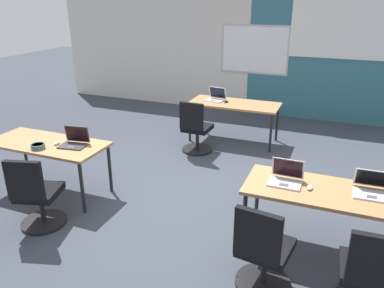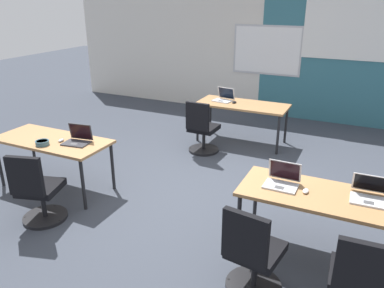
{
  "view_description": "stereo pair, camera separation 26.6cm",
  "coord_description": "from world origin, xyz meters",
  "px_view_note": "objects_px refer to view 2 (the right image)",
  "views": [
    {
      "loc": [
        1.76,
        -4.19,
        2.53
      ],
      "look_at": [
        0.15,
        -0.2,
        0.83
      ],
      "focal_mm": 35.5,
      "sensor_mm": 36.0,
      "label": 1
    },
    {
      "loc": [
        2.0,
        -4.08,
        2.53
      ],
      "look_at": [
        0.15,
        -0.2,
        0.83
      ],
      "focal_mm": 35.5,
      "sensor_mm": 36.0,
      "label": 2
    }
  ],
  "objects_px": {
    "chair_far_left": "(202,132)",
    "desk_far_center": "(242,107)",
    "desk_near_right": "(322,200)",
    "laptop_near_right_end": "(369,195)",
    "mouse_near_right_inner": "(306,191)",
    "laptop_near_left_inner": "(78,139)",
    "chair_near_right_inner": "(252,258)",
    "desk_near_left": "(52,143)",
    "laptop_far_left": "(224,98)",
    "laptop_near_right_inner": "(282,181)",
    "mouse_near_left_inner": "(61,140)",
    "mouse_far_left": "(234,102)",
    "snack_bowl": "(42,142)",
    "chair_near_left_inner": "(38,194)",
    "chair_near_right_end": "(357,288)"
  },
  "relations": [
    {
      "from": "chair_near_right_inner",
      "to": "laptop_near_left_inner",
      "type": "xyz_separation_m",
      "value": [
        -2.65,
        0.85,
        0.39
      ]
    },
    {
      "from": "desk_near_left",
      "to": "laptop_near_left_inner",
      "type": "relative_size",
      "value": 4.37
    },
    {
      "from": "laptop_near_right_inner",
      "to": "laptop_near_right_end",
      "type": "bearing_deg",
      "value": 5.87
    },
    {
      "from": "mouse_far_left",
      "to": "mouse_near_left_inner",
      "type": "xyz_separation_m",
      "value": [
        -1.43,
        -2.78,
        0.0
      ]
    },
    {
      "from": "chair_far_left",
      "to": "chair_near_right_end",
      "type": "relative_size",
      "value": 1.0
    },
    {
      "from": "laptop_far_left",
      "to": "laptop_near_right_inner",
      "type": "bearing_deg",
      "value": -49.66
    },
    {
      "from": "laptop_near_right_inner",
      "to": "chair_near_right_inner",
      "type": "distance_m",
      "value": 0.91
    },
    {
      "from": "chair_near_right_inner",
      "to": "snack_bowl",
      "type": "xyz_separation_m",
      "value": [
        -3.01,
        0.59,
        0.38
      ]
    },
    {
      "from": "desk_near_right",
      "to": "mouse_far_left",
      "type": "height_order",
      "value": "mouse_far_left"
    },
    {
      "from": "desk_near_right",
      "to": "chair_near_left_inner",
      "type": "bearing_deg",
      "value": -166.06
    },
    {
      "from": "desk_far_center",
      "to": "laptop_near_right_end",
      "type": "distance_m",
      "value": 3.46
    },
    {
      "from": "mouse_near_left_inner",
      "to": "laptop_near_right_end",
      "type": "bearing_deg",
      "value": 1.53
    },
    {
      "from": "chair_near_left_inner",
      "to": "laptop_far_left",
      "type": "bearing_deg",
      "value": -120.5
    },
    {
      "from": "snack_bowl",
      "to": "mouse_near_right_inner",
      "type": "bearing_deg",
      "value": 3.02
    },
    {
      "from": "desk_near_left",
      "to": "desk_near_right",
      "type": "bearing_deg",
      "value": 0.0
    },
    {
      "from": "chair_near_right_inner",
      "to": "mouse_near_left_inner",
      "type": "distance_m",
      "value": 3.01
    },
    {
      "from": "mouse_near_right_inner",
      "to": "laptop_near_left_inner",
      "type": "xyz_separation_m",
      "value": [
        -2.93,
        0.09,
        0.03
      ]
    },
    {
      "from": "mouse_near_left_inner",
      "to": "laptop_near_right_inner",
      "type": "bearing_deg",
      "value": 0.57
    },
    {
      "from": "laptop_near_left_inner",
      "to": "mouse_near_left_inner",
      "type": "height_order",
      "value": "laptop_near_left_inner"
    },
    {
      "from": "chair_near_right_inner",
      "to": "desk_near_left",
      "type": "bearing_deg",
      "value": -6.43
    },
    {
      "from": "chair_far_left",
      "to": "mouse_near_right_inner",
      "type": "xyz_separation_m",
      "value": [
        2.03,
        -2.06,
        0.36
      ]
    },
    {
      "from": "chair_far_left",
      "to": "laptop_near_right_inner",
      "type": "xyz_separation_m",
      "value": [
        1.78,
        -2.0,
        0.39
      ]
    },
    {
      "from": "desk_near_left",
      "to": "desk_far_center",
      "type": "relative_size",
      "value": 1.0
    },
    {
      "from": "laptop_near_left_inner",
      "to": "chair_near_left_inner",
      "type": "bearing_deg",
      "value": -94.58
    },
    {
      "from": "laptop_far_left",
      "to": "mouse_near_left_inner",
      "type": "relative_size",
      "value": 3.45
    },
    {
      "from": "laptop_near_right_inner",
      "to": "desk_near_right",
      "type": "bearing_deg",
      "value": -2.13
    },
    {
      "from": "desk_far_center",
      "to": "chair_near_right_end",
      "type": "height_order",
      "value": "chair_near_right_end"
    },
    {
      "from": "desk_near_left",
      "to": "laptop_near_right_end",
      "type": "relative_size",
      "value": 4.7
    },
    {
      "from": "laptop_far_left",
      "to": "laptop_near_left_inner",
      "type": "distance_m",
      "value": 2.96
    },
    {
      "from": "desk_near_left",
      "to": "laptop_far_left",
      "type": "height_order",
      "value": "laptop_far_left"
    },
    {
      "from": "desk_near_left",
      "to": "chair_near_right_inner",
      "type": "xyz_separation_m",
      "value": [
        3.06,
        -0.8,
        -0.28
      ]
    },
    {
      "from": "mouse_far_left",
      "to": "mouse_near_right_inner",
      "type": "bearing_deg",
      "value": -58.25
    },
    {
      "from": "chair_near_right_inner",
      "to": "mouse_near_left_inner",
      "type": "height_order",
      "value": "chair_near_right_inner"
    },
    {
      "from": "mouse_far_left",
      "to": "laptop_near_right_end",
      "type": "bearing_deg",
      "value": -49.34
    },
    {
      "from": "chair_far_left",
      "to": "mouse_near_right_inner",
      "type": "bearing_deg",
      "value": 136.46
    },
    {
      "from": "laptop_near_right_end",
      "to": "desk_far_center",
      "type": "bearing_deg",
      "value": 126.57
    },
    {
      "from": "mouse_near_right_inner",
      "to": "laptop_near_left_inner",
      "type": "height_order",
      "value": "laptop_near_left_inner"
    },
    {
      "from": "laptop_near_right_inner",
      "to": "chair_near_left_inner",
      "type": "relative_size",
      "value": 0.36
    },
    {
      "from": "desk_far_center",
      "to": "laptop_far_left",
      "type": "xyz_separation_m",
      "value": [
        -0.38,
        0.05,
        0.11
      ]
    },
    {
      "from": "desk_far_center",
      "to": "mouse_near_right_inner",
      "type": "relative_size",
      "value": 15.73
    },
    {
      "from": "mouse_far_left",
      "to": "chair_far_left",
      "type": "xyz_separation_m",
      "value": [
        -0.29,
        -0.75,
        -0.36
      ]
    },
    {
      "from": "mouse_near_right_inner",
      "to": "mouse_far_left",
      "type": "bearing_deg",
      "value": 121.75
    },
    {
      "from": "mouse_far_left",
      "to": "mouse_near_right_inner",
      "type": "height_order",
      "value": "same"
    },
    {
      "from": "desk_near_right",
      "to": "laptop_near_right_end",
      "type": "height_order",
      "value": "laptop_near_right_end"
    },
    {
      "from": "mouse_near_right_inner",
      "to": "mouse_near_left_inner",
      "type": "bearing_deg",
      "value": 179.5
    },
    {
      "from": "desk_near_right",
      "to": "desk_far_center",
      "type": "bearing_deg",
      "value": 122.01
    },
    {
      "from": "chair_near_left_inner",
      "to": "chair_far_left",
      "type": "bearing_deg",
      "value": -123.33
    },
    {
      "from": "mouse_near_left_inner",
      "to": "laptop_far_left",
      "type": "bearing_deg",
      "value": 67.29
    },
    {
      "from": "chair_far_left",
      "to": "desk_far_center",
      "type": "bearing_deg",
      "value": -117.68
    },
    {
      "from": "desk_near_left",
      "to": "desk_near_right",
      "type": "xyz_separation_m",
      "value": [
        3.5,
        0.0,
        0.0
      ]
    }
  ]
}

